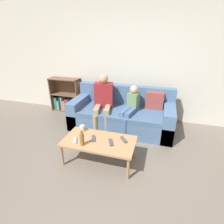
# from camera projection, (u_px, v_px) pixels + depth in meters

# --- Properties ---
(ground_plane) EXTENTS (22.00, 22.00, 0.00)m
(ground_plane) POSITION_uv_depth(u_px,v_px,m) (91.00, 191.00, 2.29)
(ground_plane) COLOR #70665B
(wall_back) EXTENTS (12.00, 0.06, 2.60)m
(wall_back) POSITION_uv_depth(u_px,v_px,m) (131.00, 62.00, 3.89)
(wall_back) COLOR beige
(wall_back) RESTS_ON ground_plane
(couch) EXTENTS (2.12, 0.91, 0.85)m
(couch) POSITION_uv_depth(u_px,v_px,m) (122.00, 115.00, 3.74)
(couch) COLOR #4C6B93
(couch) RESTS_ON ground_plane
(bookshelf) EXTENTS (0.77, 0.28, 0.86)m
(bookshelf) POSITION_uv_depth(u_px,v_px,m) (65.00, 98.00, 4.59)
(bookshelf) COLOR brown
(bookshelf) RESTS_ON ground_plane
(coffee_table) EXTENTS (1.11, 0.59, 0.39)m
(coffee_table) POSITION_uv_depth(u_px,v_px,m) (99.00, 142.00, 2.69)
(coffee_table) COLOR #A87F56
(coffee_table) RESTS_ON ground_plane
(person_adult) EXTENTS (0.45, 0.68, 1.14)m
(person_adult) POSITION_uv_depth(u_px,v_px,m) (103.00, 98.00, 3.62)
(person_adult) COLOR #9E8966
(person_adult) RESTS_ON ground_plane
(person_child) EXTENTS (0.34, 0.66, 0.95)m
(person_child) POSITION_uv_depth(u_px,v_px,m) (130.00, 108.00, 3.47)
(person_child) COLOR #476693
(person_child) RESTS_ON ground_plane
(cup_near) EXTENTS (0.08, 0.08, 0.10)m
(cup_near) POSITION_uv_depth(u_px,v_px,m) (82.00, 128.00, 2.92)
(cup_near) COLOR silver
(cup_near) RESTS_ON coffee_table
(tv_remote_0) EXTENTS (0.11, 0.17, 0.02)m
(tv_remote_0) POSITION_uv_depth(u_px,v_px,m) (93.00, 138.00, 2.71)
(tv_remote_0) COLOR #47474C
(tv_remote_0) RESTS_ON coffee_table
(tv_remote_1) EXTENTS (0.11, 0.17, 0.02)m
(tv_remote_1) POSITION_uv_depth(u_px,v_px,m) (111.00, 142.00, 2.61)
(tv_remote_1) COLOR #47474C
(tv_remote_1) RESTS_ON coffee_table
(tv_remote_2) EXTENTS (0.12, 0.17, 0.02)m
(tv_remote_2) POSITION_uv_depth(u_px,v_px,m) (75.00, 140.00, 2.66)
(tv_remote_2) COLOR #B7B7BC
(tv_remote_2) RESTS_ON coffee_table
(tv_remote_3) EXTENTS (0.14, 0.16, 0.02)m
(tv_remote_3) POSITION_uv_depth(u_px,v_px,m) (124.00, 140.00, 2.68)
(tv_remote_3) COLOR #47474C
(tv_remote_3) RESTS_ON coffee_table
(bottle) EXTENTS (0.07, 0.07, 0.25)m
(bottle) POSITION_uv_depth(u_px,v_px,m) (82.00, 139.00, 2.53)
(bottle) COLOR olive
(bottle) RESTS_ON coffee_table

